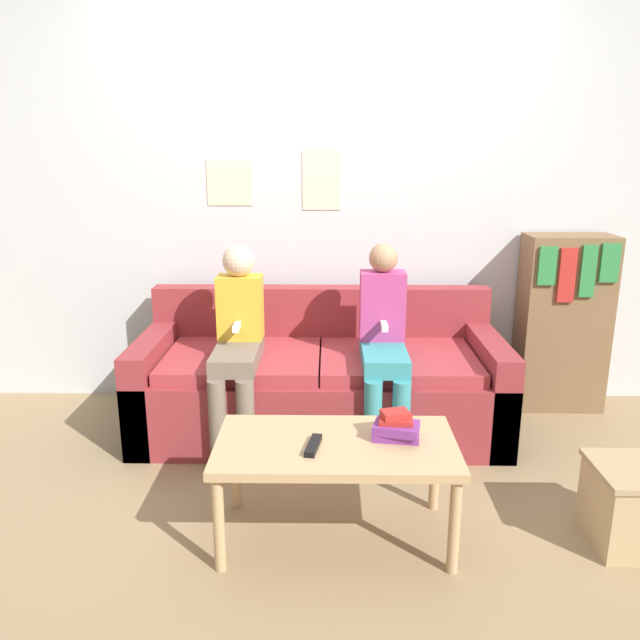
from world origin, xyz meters
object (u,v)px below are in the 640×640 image
at_px(person_left, 238,337).
at_px(tv_remote, 313,445).
at_px(bookshelf, 563,322).
at_px(storage_box, 634,505).
at_px(coffee_table, 336,453).
at_px(couch, 320,383).
at_px(person_right, 384,339).

height_order(person_left, tv_remote, person_left).
bearing_deg(person_left, bookshelf, 15.59).
bearing_deg(tv_remote, storage_box, 11.17).
height_order(coffee_table, bookshelf, bookshelf).
xyz_separation_m(person_left, bookshelf, (1.91, 0.53, -0.06)).
bearing_deg(tv_remote, couch, 99.34).
bearing_deg(storage_box, person_right, 136.50).
bearing_deg(bookshelf, person_right, -154.84).
height_order(person_left, person_right, person_right).
distance_m(person_right, tv_remote, 1.00).
bearing_deg(bookshelf, person_left, -164.41).
height_order(person_right, storage_box, person_right).
xyz_separation_m(couch, storage_box, (1.28, -1.10, -0.10)).
distance_m(couch, coffee_table, 1.08).
height_order(coffee_table, storage_box, coffee_table).
xyz_separation_m(couch, tv_remote, (-0.01, -1.12, 0.17)).
distance_m(couch, bookshelf, 1.53).
bearing_deg(person_right, person_left, 179.87).
bearing_deg(storage_box, tv_remote, -178.79).
bearing_deg(person_right, storage_box, -43.50).
distance_m(person_left, tv_remote, 1.03).
relative_size(coffee_table, person_right, 0.89).
bearing_deg(bookshelf, couch, -167.13).
height_order(couch, tv_remote, couch).
xyz_separation_m(coffee_table, person_left, (-0.51, 0.87, 0.22)).
distance_m(couch, tv_remote, 1.14).
bearing_deg(bookshelf, tv_remote, -135.50).
height_order(couch, storage_box, couch).
bearing_deg(couch, storage_box, -40.50).
distance_m(person_left, bookshelf, 1.98).
xyz_separation_m(couch, bookshelf, (1.47, 0.34, 0.27)).
bearing_deg(person_left, person_right, -0.13).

